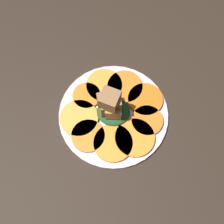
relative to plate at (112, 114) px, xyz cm
name	(u,v)px	position (x,y,z in cm)	size (l,w,h in cm)	color
table_slab	(112,116)	(0.00, 0.00, -1.52)	(120.00, 120.00, 2.00)	black
plate	(112,114)	(0.00, 0.00, 0.00)	(27.41, 27.41, 1.05)	silver
carrot_slice_0	(78,118)	(8.47, 1.53, 1.05)	(9.47, 9.47, 0.94)	orange
carrot_slice_1	(87,136)	(6.03, 6.05, 1.05)	(8.13, 8.13, 0.94)	orange
carrot_slice_2	(110,143)	(0.44, 7.72, 1.05)	(9.38, 9.38, 0.94)	orange
carrot_slice_3	(133,138)	(-5.18, 6.34, 1.05)	(9.57, 9.57, 0.94)	orange
carrot_slice_4	(146,121)	(-8.28, 1.92, 1.05)	(7.77, 7.77, 0.94)	orange
carrot_slice_5	(144,99)	(-7.99, -3.74, 1.05)	(8.86, 8.86, 0.94)	orange
carrot_slice_6	(123,87)	(-2.84, -7.24, 1.05)	(9.10, 9.10, 0.94)	orange
carrot_slice_7	(103,86)	(2.46, -7.50, 1.05)	(9.29, 9.29, 0.94)	orange
carrot_slice_8	(85,96)	(6.88, -4.55, 1.05)	(7.12, 7.12, 0.94)	orange
center_pile	(110,106)	(0.43, -0.17, 4.84)	(8.29, 7.46, 10.62)	#1E4723
fork	(115,95)	(-0.70, -5.08, 0.78)	(18.64, 7.98, 0.40)	silver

